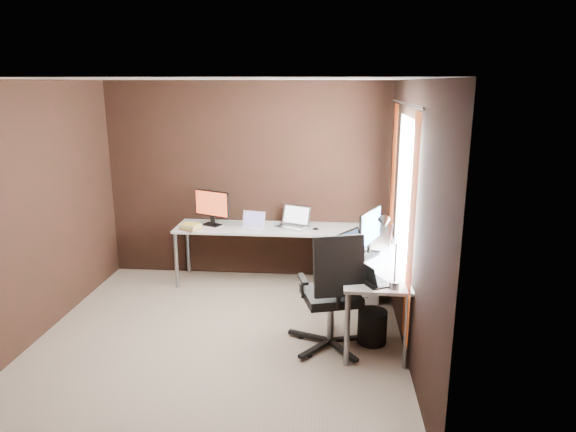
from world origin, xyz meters
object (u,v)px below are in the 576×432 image
Objects in this scene: monitor_right at (370,229)px; office_chair at (332,314)px; monitor_left at (212,206)px; wastebasket at (372,327)px; laptop_black_small at (372,279)px; drawer_pedestal at (360,272)px; laptop_white at (252,224)px; desk_lamp at (388,243)px; laptop_silver at (294,222)px; book_stack at (191,227)px; laptop_black_big at (355,251)px.

office_chair is (-0.38, -0.66, -0.66)m from monitor_right.
wastebasket is at bearing -13.42° from monitor_left.
office_chair is (-0.35, 0.16, -0.43)m from laptop_black_small.
drawer_pedestal is 1.13m from wastebasket.
desk_lamp is (1.46, -1.74, 0.35)m from laptop_white.
monitor_left reaches higher than drawer_pedestal.
laptop_black_small is 0.30× the size of office_chair.
laptop_silver is (-0.81, 0.41, 0.48)m from drawer_pedestal.
monitor_right is at bearing 44.28° from office_chair.
book_stack is 2.55m from wastebasket.
monitor_right is 0.87m from desk_lamp.
book_stack is (-0.22, -0.24, -0.21)m from monitor_left.
laptop_white reaches higher than wastebasket.
drawer_pedestal is at bearing 1.22° from laptop_white.
drawer_pedestal is 1.30× the size of laptop_silver.
book_stack is at bearing 26.40° from laptop_black_small.
monitor_right is (0.05, -0.58, 0.70)m from drawer_pedestal.
book_stack is at bearing -143.32° from laptop_silver.
drawer_pedestal is 1.43m from laptop_white.
laptop_silver is 2.10m from desk_lamp.
drawer_pedestal is at bearing 59.33° from office_chair.
laptop_black_small is at bearing -37.70° from laptop_white.
monitor_right is at bearing -19.08° from book_stack.
drawer_pedestal is 0.91m from monitor_right.
laptop_white is 0.75m from book_stack.
wastebasket is at bearing -154.64° from monitor_right.
book_stack reaches higher than wastebasket.
monitor_right is 0.86× the size of desk_lamp.
monitor_right is 1.85× the size of book_stack.
laptop_black_small is (0.12, -0.73, -0.01)m from laptop_black_big.
book_stack is at bearing 125.18° from desk_lamp.
monitor_right is at bearing -23.85° from laptop_silver.
laptop_white is 2.08m from wastebasket.
drawer_pedestal is at bearing 12.90° from monitor_left.
wastebasket is (0.17, -0.44, -0.62)m from laptop_black_big.
laptop_black_small is at bearing -158.59° from monitor_right.
monitor_right is at bearing -84.80° from drawer_pedestal.
monitor_left is 1.04m from laptop_silver.
desk_lamp reaches higher than laptop_silver.
laptop_silver is (0.51, 0.11, 0.01)m from laptop_white.
laptop_black_small is (-0.03, -0.82, -0.22)m from monitor_right.
desk_lamp is 0.93m from office_chair.
book_stack is 0.25× the size of office_chair.
laptop_black_big is (-0.10, -0.67, 0.49)m from drawer_pedestal.
wastebasket is (-0.07, 0.32, -0.96)m from desk_lamp.
desk_lamp is at bearing -35.88° from laptop_white.
laptop_silver is at bearing 64.77° from monitor_right.
laptop_white is (0.52, -0.09, -0.20)m from monitor_left.
laptop_black_small is (1.34, -1.70, -0.00)m from laptop_white.
laptop_silver reaches higher than book_stack.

